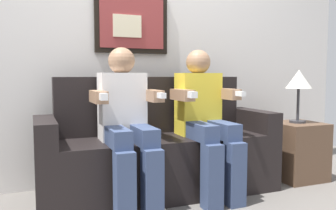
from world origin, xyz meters
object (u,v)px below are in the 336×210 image
person_on_right (205,116)px  table_lamp (299,82)px  person_on_left (126,120)px  side_table_right (297,151)px  couch (160,153)px

person_on_right → table_lamp: person_on_right is taller
person_on_left → side_table_right: bearing=2.3°
person_on_left → person_on_right: 0.61m
couch → table_lamp: size_ratio=3.93×
person_on_right → side_table_right: (0.95, 0.06, -0.36)m
couch → table_lamp: 1.37m
couch → side_table_right: (1.25, -0.11, -0.06)m
person_on_right → table_lamp: (0.94, 0.06, 0.25)m
couch → person_on_left: person_on_left is taller
table_lamp → person_on_right: bearing=-176.3°
side_table_right → table_lamp: size_ratio=1.09×
person_on_right → side_table_right: bearing=3.7°
person_on_left → table_lamp: (1.55, 0.06, 0.25)m
person_on_left → side_table_right: person_on_left is taller
couch → side_table_right: bearing=-4.8°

